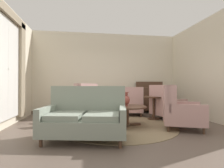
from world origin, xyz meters
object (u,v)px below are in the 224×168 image
object	(u,v)px
sideboard	(151,98)
porcelain_vase	(126,100)
side_table	(154,105)
settee	(85,118)
coffee_table	(127,109)
armchair_foreground_right	(81,105)
armchair_beside_settee	(132,103)
armchair_near_window	(166,105)
armchair_far_left	(179,111)

from	to	relation	value
sideboard	porcelain_vase	bearing A→B (deg)	-125.71
side_table	sideboard	bearing A→B (deg)	72.08
porcelain_vase	side_table	size ratio (longest dim) A/B	0.50
settee	coffee_table	bearing A→B (deg)	53.65
armchair_foreground_right	side_table	xyz separation A→B (m)	(2.19, -0.27, -0.03)
side_table	porcelain_vase	bearing A→B (deg)	-146.84
armchair_beside_settee	side_table	distance (m)	0.90
side_table	armchair_near_window	bearing A→B (deg)	-1.45
coffee_table	sideboard	xyz separation A→B (m)	(1.46, 2.09, 0.11)
coffee_table	sideboard	bearing A→B (deg)	55.14
armchair_beside_settee	armchair_far_left	size ratio (longest dim) A/B	0.91
armchair_far_left	sideboard	bearing A→B (deg)	15.79
porcelain_vase	armchair_near_window	size ratio (longest dim) A/B	0.34
porcelain_vase	side_table	bearing A→B (deg)	33.16
armchair_near_window	armchair_beside_settee	bearing A→B (deg)	29.40
armchair_far_left	sideboard	xyz separation A→B (m)	(0.30, 2.59, 0.11)
armchair_far_left	side_table	xyz separation A→B (m)	(-0.14, 1.22, -0.00)
sideboard	armchair_foreground_right	bearing A→B (deg)	-157.32
coffee_table	armchair_foreground_right	distance (m)	1.54
coffee_table	side_table	size ratio (longest dim) A/B	1.40
armchair_foreground_right	coffee_table	bearing A→B (deg)	86.55
coffee_table	armchair_near_window	bearing A→B (deg)	26.87
armchair_foreground_right	side_table	bearing A→B (deg)	119.61
coffee_table	armchair_beside_settee	xyz separation A→B (m)	(0.55, 1.49, -0.01)
armchair_beside_settee	armchair_near_window	xyz separation A→B (m)	(0.85, -0.78, 0.02)
armchair_near_window	sideboard	size ratio (longest dim) A/B	0.89
porcelain_vase	settee	distance (m)	1.48
porcelain_vase	armchair_far_left	bearing A→B (deg)	-25.30
armchair_foreground_right	armchair_near_window	bearing A→B (deg)	120.45
armchair_far_left	side_table	world-z (taller)	armchair_far_left
armchair_beside_settee	armchair_near_window	bearing A→B (deg)	155.88
armchair_beside_settee	armchair_far_left	world-z (taller)	armchair_far_left
armchair_far_left	side_table	size ratio (longest dim) A/B	1.60
armchair_foreground_right	armchair_far_left	size ratio (longest dim) A/B	1.01
coffee_table	armchair_near_window	distance (m)	1.57
settee	armchair_near_window	bearing A→B (deg)	45.65
armchair_beside_settee	armchair_foreground_right	bearing A→B (deg)	34.57
porcelain_vase	settee	xyz separation A→B (m)	(-1.05, -1.01, -0.26)
settee	armchair_foreground_right	xyz separation A→B (m)	(-0.12, 1.95, 0.05)
armchair_foreground_right	armchair_far_left	world-z (taller)	armchair_foreground_right
armchair_beside_settee	armchair_foreground_right	distance (m)	1.80
coffee_table	sideboard	size ratio (longest dim) A/B	0.83
armchair_near_window	side_table	xyz separation A→B (m)	(-0.39, 0.01, -0.01)
porcelain_vase	armchair_beside_settee	distance (m)	1.56
armchair_beside_settee	sideboard	world-z (taller)	sideboard
settee	armchair_far_left	world-z (taller)	armchair_far_left
side_table	armchair_beside_settee	bearing A→B (deg)	120.91
armchair_near_window	armchair_far_left	bearing A→B (deg)	150.52
coffee_table	armchair_foreground_right	xyz separation A→B (m)	(-1.18, 0.99, 0.03)
porcelain_vase	armchair_far_left	distance (m)	1.31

